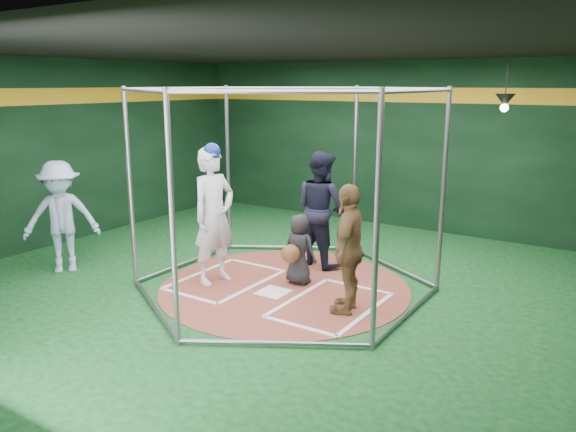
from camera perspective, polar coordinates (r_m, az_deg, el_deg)
The scene contains 12 objects.
room_shell at distance 8.19m, azimuth -0.35°, elevation 4.33°, with size 10.10×9.10×3.53m.
clay_disc at distance 8.63m, azimuth -0.37°, elevation -7.21°, with size 3.80×3.80×0.01m, color brown.
home_plate at distance 8.40m, azimuth -1.51°, elevation -7.74°, with size 0.43×0.43×0.01m, color white.
batter_box_left at distance 8.97m, azimuth -6.35°, elevation -6.41°, with size 1.17×1.77×0.01m.
batter_box_right at distance 7.97m, azimuth 4.40°, elevation -8.96°, with size 1.17×1.77×0.01m.
batting_cage at distance 8.23m, azimuth -0.38°, elevation 2.58°, with size 4.05×4.67×3.00m.
pendant_lamp_near at distance 10.59m, azimuth 21.17°, elevation 10.87°, with size 0.34×0.34×0.90m.
batter_figure at distance 8.63m, azimuth -7.55°, elevation 0.13°, with size 0.61×0.83×2.17m.
visitor_leopard at distance 7.53m, azimuth 6.19°, elevation -3.31°, with size 1.03×0.43×1.76m, color #A37645.
catcher_figure at distance 8.59m, azimuth 1.07°, elevation -3.42°, with size 0.54×0.57×1.09m.
umpire at distance 9.44m, azimuth 3.36°, elevation 0.75°, with size 0.94×0.74×1.94m, color black.
bystander_blue at distance 9.83m, azimuth -22.06°, elevation -0.10°, with size 1.19×0.68×1.83m, color #9AAACC.
Camera 1 is at (4.46, -6.74, 3.04)m, focal length 35.00 mm.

